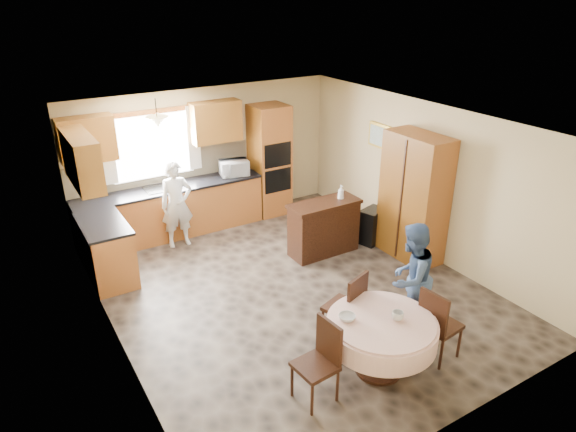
{
  "coord_description": "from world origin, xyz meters",
  "views": [
    {
      "loc": [
        -3.43,
        -5.48,
        4.12
      ],
      "look_at": [
        0.1,
        0.3,
        1.06
      ],
      "focal_mm": 32.0,
      "sensor_mm": 36.0,
      "label": 1
    }
  ],
  "objects_px": {
    "chair_left": "(321,357)",
    "chair_back": "(349,304)",
    "chair_right": "(437,322)",
    "sideboard": "(324,229)",
    "oven_tower": "(270,160)",
    "cupboard": "(414,198)",
    "person_sink": "(177,204)",
    "dining_table": "(381,331)",
    "person_dining": "(410,278)"
  },
  "relations": [
    {
      "from": "sideboard",
      "to": "chair_left",
      "type": "distance_m",
      "value": 3.32
    },
    {
      "from": "sideboard",
      "to": "cupboard",
      "type": "xyz_separation_m",
      "value": [
        1.16,
        -0.81,
        0.6
      ]
    },
    {
      "from": "sideboard",
      "to": "cupboard",
      "type": "height_order",
      "value": "cupboard"
    },
    {
      "from": "chair_left",
      "to": "chair_right",
      "type": "bearing_deg",
      "value": 77.55
    },
    {
      "from": "cupboard",
      "to": "chair_back",
      "type": "height_order",
      "value": "cupboard"
    },
    {
      "from": "dining_table",
      "to": "chair_back",
      "type": "bearing_deg",
      "value": 86.77
    },
    {
      "from": "oven_tower",
      "to": "chair_back",
      "type": "bearing_deg",
      "value": -106.19
    },
    {
      "from": "oven_tower",
      "to": "person_sink",
      "type": "height_order",
      "value": "oven_tower"
    },
    {
      "from": "sideboard",
      "to": "person_dining",
      "type": "height_order",
      "value": "person_dining"
    },
    {
      "from": "sideboard",
      "to": "cupboard",
      "type": "bearing_deg",
      "value": -35.1
    },
    {
      "from": "sideboard",
      "to": "person_dining",
      "type": "relative_size",
      "value": 0.81
    },
    {
      "from": "chair_back",
      "to": "person_sink",
      "type": "height_order",
      "value": "person_sink"
    },
    {
      "from": "chair_right",
      "to": "chair_back",
      "type": "bearing_deg",
      "value": 32.33
    },
    {
      "from": "chair_left",
      "to": "chair_back",
      "type": "xyz_separation_m",
      "value": [
        0.85,
        0.62,
        0.02
      ]
    },
    {
      "from": "chair_back",
      "to": "chair_right",
      "type": "height_order",
      "value": "chair_back"
    },
    {
      "from": "chair_back",
      "to": "person_dining",
      "type": "xyz_separation_m",
      "value": [
        0.82,
        -0.18,
        0.21
      ]
    },
    {
      "from": "oven_tower",
      "to": "sideboard",
      "type": "bearing_deg",
      "value": -92.58
    },
    {
      "from": "oven_tower",
      "to": "person_sink",
      "type": "relative_size",
      "value": 1.41
    },
    {
      "from": "chair_right",
      "to": "person_dining",
      "type": "xyz_separation_m",
      "value": [
        0.16,
        0.64,
        0.22
      ]
    },
    {
      "from": "chair_left",
      "to": "chair_back",
      "type": "height_order",
      "value": "chair_back"
    },
    {
      "from": "dining_table",
      "to": "person_dining",
      "type": "height_order",
      "value": "person_dining"
    },
    {
      "from": "cupboard",
      "to": "chair_back",
      "type": "distance_m",
      "value": 2.62
    },
    {
      "from": "chair_left",
      "to": "chair_back",
      "type": "distance_m",
      "value": 1.05
    },
    {
      "from": "cupboard",
      "to": "dining_table",
      "type": "xyz_separation_m",
      "value": [
        -2.28,
        -1.91,
        -0.48
      ]
    },
    {
      "from": "oven_tower",
      "to": "chair_right",
      "type": "distance_m",
      "value": 4.91
    },
    {
      "from": "cupboard",
      "to": "chair_right",
      "type": "xyz_separation_m",
      "value": [
        -1.58,
        -2.09,
        -0.51
      ]
    },
    {
      "from": "dining_table",
      "to": "chair_right",
      "type": "distance_m",
      "value": 0.72
    },
    {
      "from": "chair_left",
      "to": "person_dining",
      "type": "distance_m",
      "value": 1.74
    },
    {
      "from": "oven_tower",
      "to": "person_dining",
      "type": "relative_size",
      "value": 1.43
    },
    {
      "from": "sideboard",
      "to": "person_dining",
      "type": "xyz_separation_m",
      "value": [
        -0.26,
        -2.26,
        0.31
      ]
    },
    {
      "from": "chair_right",
      "to": "person_sink",
      "type": "xyz_separation_m",
      "value": [
        -1.53,
        4.43,
        0.22
      ]
    },
    {
      "from": "cupboard",
      "to": "chair_right",
      "type": "height_order",
      "value": "cupboard"
    },
    {
      "from": "sideboard",
      "to": "chair_back",
      "type": "bearing_deg",
      "value": -117.53
    },
    {
      "from": "dining_table",
      "to": "person_sink",
      "type": "relative_size",
      "value": 0.83
    },
    {
      "from": "person_sink",
      "to": "dining_table",
      "type": "bearing_deg",
      "value": -74.37
    },
    {
      "from": "oven_tower",
      "to": "cupboard",
      "type": "relative_size",
      "value": 1.03
    },
    {
      "from": "cupboard",
      "to": "dining_table",
      "type": "height_order",
      "value": "cupboard"
    },
    {
      "from": "oven_tower",
      "to": "chair_back",
      "type": "relative_size",
      "value": 2.19
    },
    {
      "from": "chair_right",
      "to": "chair_left",
      "type": "bearing_deg",
      "value": 75.64
    },
    {
      "from": "cupboard",
      "to": "person_sink",
      "type": "xyz_separation_m",
      "value": [
        -3.11,
        2.35,
        -0.28
      ]
    },
    {
      "from": "dining_table",
      "to": "chair_right",
      "type": "relative_size",
      "value": 1.31
    },
    {
      "from": "sideboard",
      "to": "chair_back",
      "type": "distance_m",
      "value": 2.35
    },
    {
      "from": "oven_tower",
      "to": "chair_right",
      "type": "xyz_separation_m",
      "value": [
        -0.51,
        -4.85,
        -0.53
      ]
    },
    {
      "from": "chair_back",
      "to": "chair_right",
      "type": "distance_m",
      "value": 1.05
    },
    {
      "from": "cupboard",
      "to": "oven_tower",
      "type": "bearing_deg",
      "value": 111.15
    },
    {
      "from": "chair_left",
      "to": "person_dining",
      "type": "height_order",
      "value": "person_dining"
    },
    {
      "from": "sideboard",
      "to": "chair_back",
      "type": "height_order",
      "value": "chair_back"
    },
    {
      "from": "oven_tower",
      "to": "chair_back",
      "type": "height_order",
      "value": "oven_tower"
    },
    {
      "from": "chair_right",
      "to": "person_dining",
      "type": "height_order",
      "value": "person_dining"
    },
    {
      "from": "chair_right",
      "to": "sideboard",
      "type": "bearing_deg",
      "value": -15.04
    }
  ]
}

